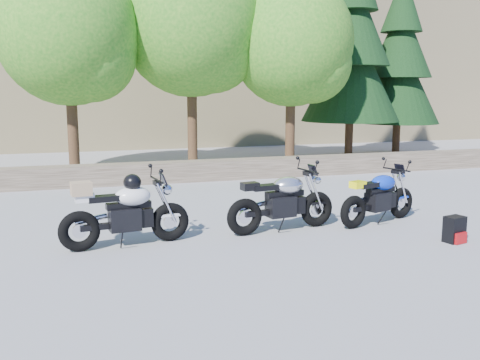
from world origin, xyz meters
name	(u,v)px	position (x,y,z in m)	size (l,w,h in m)	color
ground	(247,239)	(0.00, 0.00, 0.00)	(90.00, 90.00, 0.00)	gray
stone_wall	(179,172)	(0.00, 5.50, 0.25)	(22.00, 0.55, 0.50)	#4E4234
hillside	(157,7)	(3.00, 28.00, 7.50)	(80.00, 30.00, 15.00)	#6E6344
tree_decid_left	(72,36)	(-2.39, 7.14, 3.63)	(3.67, 3.67, 5.62)	#382314
tree_decid_mid	(195,26)	(0.91, 7.54, 4.04)	(4.08, 4.08, 6.24)	#382314
tree_decid_right	(296,46)	(3.71, 6.94, 3.50)	(3.54, 3.54, 5.41)	#382314
conifer_near	(352,45)	(6.20, 8.20, 3.68)	(3.17, 3.17, 7.06)	#382314
conifer_far	(400,61)	(8.40, 8.80, 3.27)	(2.82, 2.82, 6.27)	#382314
silver_bike	(283,202)	(0.70, 0.29, 0.47)	(1.94, 0.61, 0.97)	black
white_bike	(125,211)	(-1.81, 0.16, 0.52)	(1.93, 0.61, 1.07)	black
blue_bike	(379,198)	(2.48, 0.29, 0.44)	(1.75, 0.78, 0.91)	black
backpack	(455,230)	(2.93, -1.10, 0.19)	(0.33, 0.30, 0.40)	black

